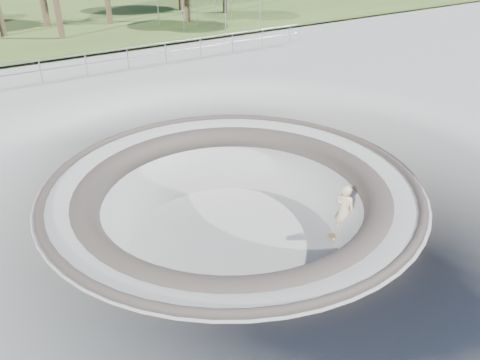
{
  "coord_description": "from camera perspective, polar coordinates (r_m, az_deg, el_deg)",
  "views": [
    {
      "loc": [
        -6.21,
        -9.43,
        6.19
      ],
      "look_at": [
        0.35,
        0.14,
        -0.1
      ],
      "focal_mm": 35.0,
      "sensor_mm": 36.0,
      "label": 1
    }
  ],
  "objects": [
    {
      "name": "ground",
      "position": [
        12.87,
        -0.95,
        -0.27
      ],
      "size": [
        180.0,
        180.0,
        0.0
      ],
      "primitive_type": "plane",
      "color": "gray",
      "rests_on": "ground"
    },
    {
      "name": "distant_hills",
      "position": [
        68.63,
        -26.3,
        14.57
      ],
      "size": [
        103.2,
        45.0,
        28.6
      ],
      "color": "olive",
      "rests_on": "ground"
    },
    {
      "name": "safety_railing",
      "position": [
        22.98,
        -18.24,
        13.25
      ],
      "size": [
        25.0,
        0.06,
        1.03
      ],
      "color": "gray",
      "rests_on": "ground"
    },
    {
      "name": "skateboard",
      "position": [
        14.24,
        12.26,
        -6.59
      ],
      "size": [
        0.82,
        0.53,
        0.08
      ],
      "color": "olive",
      "rests_on": "ground"
    },
    {
      "name": "skater",
      "position": [
        13.78,
        12.62,
        -3.72
      ],
      "size": [
        0.55,
        0.69,
        1.65
      ],
      "primitive_type": "imported",
      "rotation": [
        0.0,
        0.0,
        1.86
      ],
      "color": "beige",
      "rests_on": "skateboard"
    },
    {
      "name": "skate_bowl",
      "position": [
        13.85,
        -0.89,
        -6.92
      ],
      "size": [
        14.0,
        14.0,
        4.1
      ],
      "color": "gray",
      "rests_on": "ground"
    }
  ]
}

